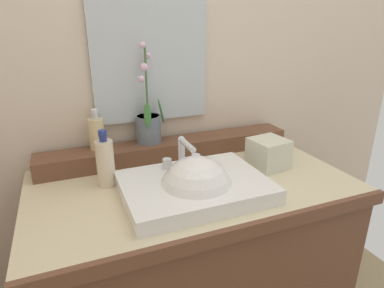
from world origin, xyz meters
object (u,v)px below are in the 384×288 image
Objects in this scene: sink_basin at (196,190)px; tissue_box at (268,153)px; potted_plant at (148,124)px; soap_dispenser at (97,133)px; lotion_bottle at (105,162)px.

sink_basin is 3.60× the size of tissue_box.
sink_basin is at bearing -81.33° from potted_plant.
potted_plant reaches higher than tissue_box.
tissue_box is (0.35, 0.11, 0.04)m from sink_basin.
sink_basin is 1.18× the size of potted_plant.
potted_plant is 0.49m from tissue_box.
sink_basin is at bearing -54.34° from soap_dispenser.
soap_dispenser is 1.22× the size of tissue_box.
tissue_box is (0.61, -0.26, -0.08)m from soap_dispenser.
lotion_bottle is at bearing 144.42° from sink_basin.
soap_dispenser reaches higher than sink_basin.
tissue_box is (0.61, -0.08, -0.03)m from lotion_bottle.
soap_dispenser is at bearing 90.72° from lotion_bottle.
soap_dispenser reaches higher than tissue_box.
soap_dispenser is at bearing -179.70° from potted_plant.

